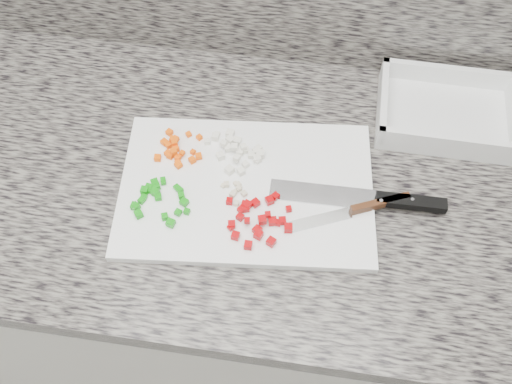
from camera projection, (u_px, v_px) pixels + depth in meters
The scene contains 11 objects.
cabinet at pixel (242, 279), 1.41m from camera, with size 3.92×0.62×0.86m, color silver.
countertop at pixel (237, 179), 1.03m from camera, with size 3.96×0.64×0.04m, color slate.
cutting_board at pixel (246, 189), 0.99m from camera, with size 0.44×0.29×0.01m, color white.
carrot_pile at pixel (176, 149), 1.02m from camera, with size 0.08×0.08×0.02m.
onion_pile at pixel (238, 150), 1.02m from camera, with size 0.11×0.10×0.02m.
green_pepper_pile at pixel (158, 199), 0.96m from camera, with size 0.10×0.10×0.01m.
red_pepper_pile at pixel (258, 220), 0.94m from camera, with size 0.12×0.11×0.02m.
garlic_pile at pixel (235, 191), 0.97m from camera, with size 0.05×0.05×0.01m.
chef_knife at pixel (380, 200), 0.96m from camera, with size 0.30×0.04×0.02m.
paring_knife at pixel (365, 208), 0.95m from camera, with size 0.20×0.10×0.02m.
tray at pixel (446, 113), 1.07m from camera, with size 0.26×0.19×0.05m.
Camera 1 is at (0.12, 0.88, 1.74)m, focal length 40.00 mm.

